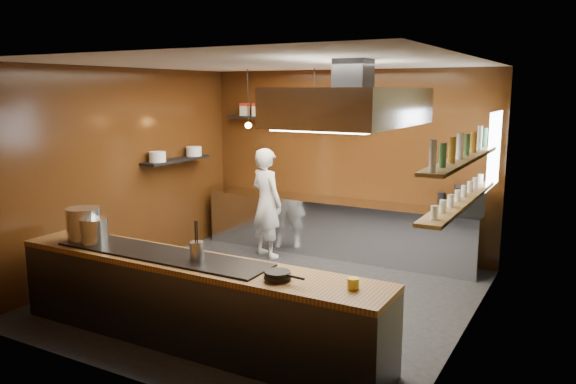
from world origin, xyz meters
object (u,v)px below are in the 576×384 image
Objects in this scene: stockpot_small at (94,231)px; espresso_machine at (469,200)px; chef at (267,203)px; extractor_hood at (353,106)px; stockpot_large at (84,224)px.

espresso_machine is at bearing 48.62° from stockpot_small.
chef reaches higher than stockpot_small.
stockpot_small is 0.77× the size of espresso_machine.
extractor_hood is 3.24m from stockpot_small.
stockpot_small is at bearing -14.81° from stockpot_large.
chef is at bearing 79.08° from stockpot_large.
extractor_hood is 4.92× the size of espresso_machine.
stockpot_small is at bearing -153.98° from extractor_hood.
stockpot_large is 0.24m from stockpot_small.
extractor_hood is 5.10× the size of stockpot_large.
stockpot_small is 3.22m from chef.
stockpot_large is 5.25m from espresso_machine.
chef reaches higher than stockpot_large.
extractor_hood is 3.37m from chef.
stockpot_small is 0.18× the size of chef.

